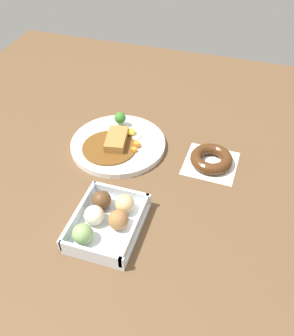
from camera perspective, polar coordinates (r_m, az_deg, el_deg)
name	(u,v)px	position (r m, az deg, el deg)	size (l,w,h in m)	color
ground_plane	(134,177)	(1.01, -2.02, -1.39)	(1.60, 1.60, 0.00)	brown
curry_plate	(118,143)	(1.10, -4.56, 3.85)	(0.28, 0.28, 0.07)	white
donut_box	(106,219)	(0.88, -6.44, -7.90)	(0.20, 0.15, 0.06)	silver
chocolate_ring_donut	(211,159)	(1.05, 9.94, 1.36)	(0.15, 0.15, 0.03)	white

